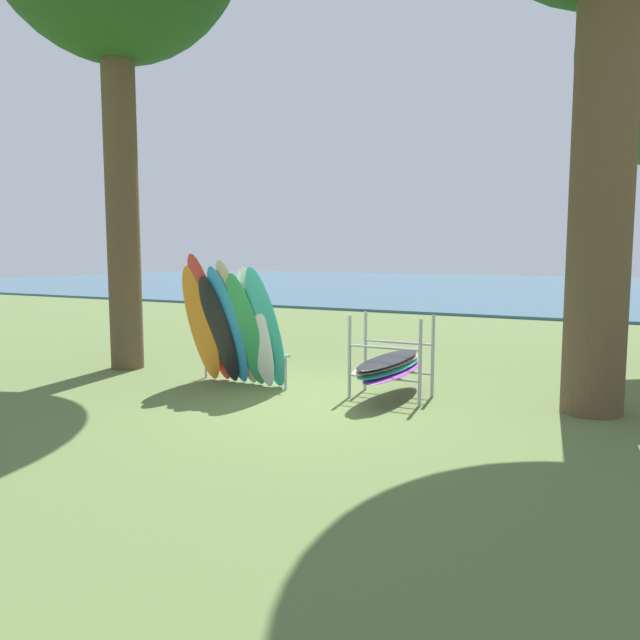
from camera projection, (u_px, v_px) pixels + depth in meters
ground_plane at (301, 403)px, 9.08m from camera, size 80.00×80.00×0.00m
lake_water at (558, 288)px, 36.54m from camera, size 80.00×36.00×0.10m
leaning_board_pile at (232, 327)px, 10.02m from camera, size 1.89×0.91×2.17m
board_storage_rack at (390, 365)px, 9.35m from camera, size 1.15×2.13×1.25m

